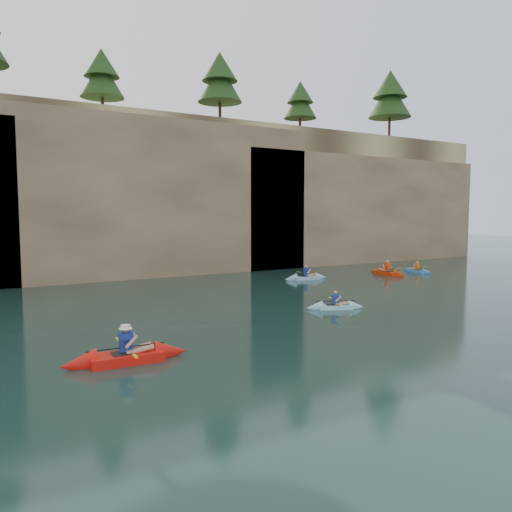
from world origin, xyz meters
TOP-DOWN VIEW (x-y plane):
  - ground at (0.00, 0.00)m, footprint 160.00×160.00m
  - cliff at (0.00, 30.00)m, footprint 70.00×16.00m
  - cliff_slab_center at (2.00, 22.60)m, footprint 24.00×2.40m
  - cliff_slab_east at (22.00, 22.60)m, footprint 26.00×2.40m
  - sea_cave_center at (-4.00, 21.95)m, footprint 3.50×1.00m
  - sea_cave_east at (10.00, 21.95)m, footprint 5.00×1.00m
  - cliff_pines at (0.00, 25.00)m, footprint 56.00×6.00m
  - main_kayaker at (-6.00, 3.30)m, footprint 3.85×2.57m
  - kayaker_ltblue_near at (4.86, 6.54)m, footprint 2.79×2.01m
  - kayaker_red_far at (16.49, 14.58)m, footprint 2.59×3.65m
  - kayaker_ltblue_mid at (9.85, 15.53)m, footprint 3.26×2.39m
  - kayaker_blue_east at (19.55, 14.51)m, footprint 2.08×2.97m

SIDE VIEW (x-z plane):
  - ground at x=0.00m, z-range 0.00..0.00m
  - kayaker_blue_east at x=19.55m, z-range -0.39..0.64m
  - kayaker_ltblue_near at x=4.86m, z-range -0.41..0.68m
  - kayaker_ltblue_mid at x=9.85m, z-range -0.46..0.76m
  - kayaker_red_far at x=16.49m, z-range -0.50..0.83m
  - main_kayaker at x=-6.00m, z-range -0.52..0.90m
  - sea_cave_center at x=-4.00m, z-range 0.00..3.20m
  - sea_cave_east at x=10.00m, z-range 0.00..4.50m
  - cliff_slab_east at x=22.00m, z-range 0.00..9.84m
  - cliff_slab_center at x=2.00m, z-range 0.00..11.40m
  - cliff at x=0.00m, z-range 0.00..12.00m
  - cliff_pines at x=0.00m, z-range 12.00..19.83m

